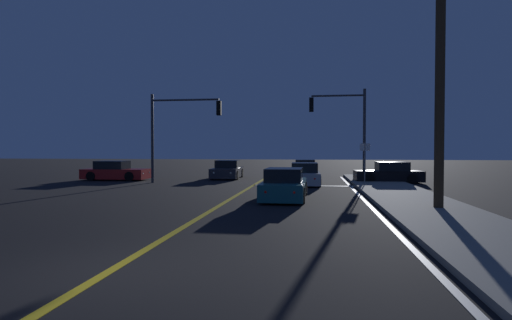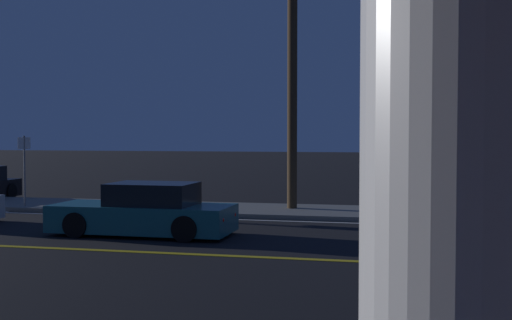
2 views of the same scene
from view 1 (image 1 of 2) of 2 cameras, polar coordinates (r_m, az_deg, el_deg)
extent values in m
plane|color=black|center=(7.74, -20.28, -14.69)|extent=(160.00, 160.00, 0.00)
cube|color=slate|center=(16.73, 21.76, -5.72)|extent=(3.20, 34.49, 0.15)
cube|color=gold|center=(16.64, -4.37, -5.90)|extent=(0.20, 32.57, 0.01)
cube|color=silver|center=(16.40, 15.43, -6.06)|extent=(0.16, 32.57, 0.01)
cube|color=silver|center=(24.30, 6.60, -3.57)|extent=(5.90, 0.50, 0.01)
cube|color=#195960|center=(17.84, 4.00, -3.99)|extent=(1.79, 4.64, 0.68)
cube|color=black|center=(17.52, 3.93, -2.13)|extent=(1.52, 2.14, 0.60)
cylinder|color=black|center=(19.35, 1.92, -3.92)|extent=(0.23, 0.64, 0.64)
cylinder|color=black|center=(19.23, 6.76, -3.96)|extent=(0.23, 0.64, 0.64)
cylinder|color=black|center=(16.52, 0.77, -4.85)|extent=(0.23, 0.64, 0.64)
cylinder|color=black|center=(16.38, 6.45, -4.91)|extent=(0.23, 0.64, 0.64)
sphere|color=#FFF4CC|center=(20.11, 2.96, -3.14)|extent=(0.18, 0.18, 0.18)
sphere|color=#FFF4CC|center=(20.04, 6.05, -3.17)|extent=(0.18, 0.18, 0.18)
sphere|color=red|center=(15.65, 1.35, -4.47)|extent=(0.14, 0.14, 0.14)
sphere|color=red|center=(15.55, 5.34, -4.51)|extent=(0.14, 0.14, 0.14)
cube|color=#2D2D33|center=(30.36, -4.01, -1.73)|extent=(2.09, 4.46, 0.68)
cube|color=black|center=(30.60, -3.93, -0.58)|extent=(1.72, 2.09, 0.60)
cylinder|color=black|center=(28.90, -2.71, -2.13)|extent=(0.25, 0.65, 0.64)
cylinder|color=black|center=(29.20, -6.16, -2.10)|extent=(0.25, 0.65, 0.64)
cylinder|color=black|center=(31.58, -2.02, -1.82)|extent=(0.25, 0.65, 0.64)
cylinder|color=black|center=(31.86, -5.19, -1.80)|extent=(0.25, 0.65, 0.64)
sphere|color=#FFF4CC|center=(28.17, -3.53, -1.82)|extent=(0.18, 0.18, 0.18)
sphere|color=#FFF4CC|center=(28.37, -5.88, -1.80)|extent=(0.18, 0.18, 0.18)
sphere|color=red|center=(32.39, -2.37, -1.39)|extent=(0.14, 0.14, 0.14)
sphere|color=red|center=(32.56, -4.42, -1.37)|extent=(0.14, 0.14, 0.14)
cube|color=maroon|center=(30.19, -18.90, -1.83)|extent=(4.46, 1.85, 0.68)
cube|color=black|center=(30.28, -19.36, -0.68)|extent=(2.06, 1.57, 0.60)
cylinder|color=black|center=(30.38, -15.87, -2.01)|extent=(0.64, 0.23, 0.64)
cylinder|color=black|center=(28.85, -17.18, -2.20)|extent=(0.64, 0.23, 0.64)
cylinder|color=black|center=(31.57, -20.47, -1.92)|extent=(0.64, 0.23, 0.64)
cylinder|color=black|center=(30.10, -21.95, -2.09)|extent=(0.64, 0.23, 0.64)
sphere|color=#FFF4CC|center=(29.81, -14.70, -1.68)|extent=(0.18, 0.18, 0.18)
sphere|color=#FFF4CC|center=(28.79, -15.53, -1.80)|extent=(0.18, 0.18, 0.18)
sphere|color=red|center=(31.69, -21.98, -1.56)|extent=(0.14, 0.14, 0.14)
sphere|color=red|center=(30.72, -22.99, -1.66)|extent=(0.14, 0.14, 0.14)
cube|color=navy|center=(32.62, 6.81, -1.52)|extent=(1.88, 4.38, 0.68)
cube|color=black|center=(32.33, 6.82, -0.48)|extent=(1.55, 2.04, 0.60)
cylinder|color=black|center=(33.96, 5.42, -1.60)|extent=(0.25, 0.65, 0.64)
cylinder|color=black|center=(33.99, 8.10, -1.60)|extent=(0.25, 0.65, 0.64)
cylinder|color=black|center=(31.28, 5.40, -1.86)|extent=(0.25, 0.65, 0.64)
cylinder|color=black|center=(31.32, 8.31, -1.87)|extent=(0.25, 0.65, 0.64)
sphere|color=#FFF4CC|center=(34.71, 5.87, -1.20)|extent=(0.18, 0.18, 0.18)
sphere|color=#FFF4CC|center=(34.73, 7.62, -1.21)|extent=(0.18, 0.18, 0.18)
sphere|color=red|center=(30.50, 5.89, -1.57)|extent=(0.14, 0.14, 0.14)
sphere|color=red|center=(30.52, 7.88, -1.58)|extent=(0.14, 0.14, 0.14)
cube|color=#B2B5BA|center=(25.07, 6.76, -2.42)|extent=(1.89, 4.55, 0.68)
cube|color=black|center=(24.77, 6.77, -1.08)|extent=(1.57, 2.11, 0.60)
cylinder|color=black|center=(26.47, 4.96, -2.47)|extent=(0.24, 0.65, 0.64)
cylinder|color=black|center=(26.49, 8.50, -2.48)|extent=(0.24, 0.65, 0.64)
cylinder|color=black|center=(23.69, 4.81, -2.93)|extent=(0.24, 0.65, 0.64)
cylinder|color=black|center=(23.71, 8.77, -2.94)|extent=(0.24, 0.65, 0.64)
sphere|color=#FFF4CC|center=(27.25, 5.58, -1.94)|extent=(0.18, 0.18, 0.18)
sphere|color=#FFF4CC|center=(27.26, 7.86, -1.94)|extent=(0.18, 0.18, 0.18)
sphere|color=red|center=(22.87, 5.45, -2.59)|extent=(0.14, 0.14, 0.14)
sphere|color=red|center=(22.88, 8.17, -2.60)|extent=(0.14, 0.14, 0.14)
cube|color=black|center=(27.60, 17.87, -2.12)|extent=(4.25, 1.92, 0.68)
cube|color=black|center=(27.62, 18.39, -0.88)|extent=(1.99, 1.57, 0.60)
cylinder|color=black|center=(26.57, 15.51, -2.50)|extent=(0.65, 0.25, 0.64)
cylinder|color=black|center=(28.15, 14.94, -2.28)|extent=(0.65, 0.25, 0.64)
cylinder|color=black|center=(27.14, 20.91, -2.46)|extent=(0.65, 0.25, 0.64)
cylinder|color=black|center=(28.69, 20.05, -2.25)|extent=(0.65, 0.25, 0.64)
sphere|color=#FFF4CC|center=(26.70, 13.86, -2.04)|extent=(0.18, 0.18, 0.18)
sphere|color=#FFF4CC|center=(27.76, 13.54, -1.91)|extent=(0.18, 0.18, 0.18)
sphere|color=red|center=(27.60, 22.25, -2.00)|extent=(0.14, 0.14, 0.14)
sphere|color=red|center=(28.62, 21.63, -1.87)|extent=(0.14, 0.14, 0.14)
cylinder|color=#38383D|center=(26.70, 14.83, 3.22)|extent=(0.18, 0.18, 5.95)
cylinder|color=#38383D|center=(26.76, 11.30, 8.77)|extent=(3.31, 0.12, 0.12)
cube|color=black|center=(26.65, 7.71, 7.62)|extent=(0.28, 0.28, 0.90)
sphere|color=red|center=(26.68, 7.71, 8.20)|extent=(0.22, 0.22, 0.22)
sphere|color=#4C2D05|center=(26.65, 7.71, 7.62)|extent=(0.22, 0.22, 0.22)
sphere|color=#0A3814|center=(26.62, 7.71, 7.05)|extent=(0.22, 0.22, 0.22)
cylinder|color=#38383D|center=(27.12, -14.21, 2.91)|extent=(0.18, 0.18, 5.67)
cylinder|color=#38383D|center=(26.54, -9.82, 8.23)|extent=(4.37, 0.12, 0.12)
cube|color=black|center=(25.90, -5.17, 7.19)|extent=(0.28, 0.28, 0.90)
sphere|color=red|center=(25.93, -5.18, 7.79)|extent=(0.22, 0.22, 0.22)
sphere|color=#4C2D05|center=(25.90, -5.17, 7.19)|extent=(0.22, 0.22, 0.22)
sphere|color=#0A3814|center=(25.88, -5.17, 6.60)|extent=(0.22, 0.22, 0.22)
cylinder|color=#42301E|center=(15.60, 24.21, 10.96)|extent=(0.32, 0.32, 9.49)
cylinder|color=slate|center=(23.89, 14.88, -0.67)|extent=(0.06, 0.06, 2.53)
cube|color=white|center=(23.87, 14.90, 1.76)|extent=(0.56, 0.14, 0.40)
camera|label=2|loc=(20.08, -48.04, 2.24)|focal=45.41mm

